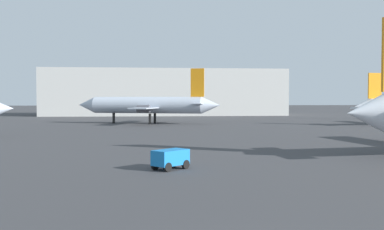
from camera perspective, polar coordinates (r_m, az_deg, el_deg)
name	(u,v)px	position (r m, az deg, el deg)	size (l,w,h in m)	color
airplane_far_left	(148,105)	(84.33, -5.58, 1.26)	(27.12, 18.06, 10.18)	#B2BCCC
baggage_cart	(170,158)	(29.89, -2.75, -5.45)	(2.65, 2.57, 1.30)	#1972BF
terminal_building	(165,93)	(129.67, -3.48, 2.85)	(66.76, 20.92, 12.82)	#B7B7B2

